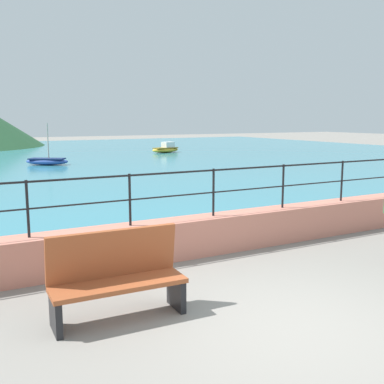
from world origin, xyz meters
TOP-DOWN VIEW (x-y plane):
  - ground_plane at (0.00, 0.00)m, footprint 120.00×120.00m
  - promenade_wall at (0.00, 3.20)m, footprint 20.00×0.56m
  - railing at (0.00, 3.20)m, footprint 18.44×0.04m
  - lake_water at (0.00, 25.84)m, footprint 64.00×44.32m
  - bench_main at (-1.76, 1.28)m, footprint 1.72×0.61m
  - boat_0 at (1.24, 21.05)m, footprint 2.42×2.02m
  - boat_1 at (10.68, 26.16)m, footprint 2.45×1.41m

SIDE VIEW (x-z plane):
  - ground_plane at x=0.00m, z-range 0.00..0.00m
  - lake_water at x=0.00m, z-range 0.00..0.06m
  - boat_0 at x=1.24m, z-range -0.85..1.37m
  - boat_1 at x=10.68m, z-range -0.05..0.71m
  - promenade_wall at x=0.00m, z-range 0.00..0.70m
  - bench_main at x=-1.76m, z-range -0.01..1.12m
  - railing at x=0.00m, z-range 0.87..1.77m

